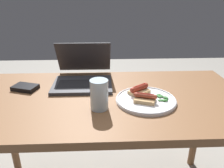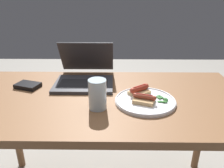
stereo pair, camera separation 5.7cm
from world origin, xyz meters
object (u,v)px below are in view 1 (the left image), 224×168
laptop (83,76)px  drinking_glass (99,95)px  plate (146,100)px  external_drive (25,87)px

laptop → drinking_glass: 0.31m
plate → external_drive: size_ratio=1.98×
laptop → plate: size_ratio=1.22×
laptop → external_drive: 0.31m
drinking_glass → external_drive: drinking_glass is taller
drinking_glass → laptop: bearing=107.8°
laptop → external_drive: (-0.30, -0.08, -0.03)m
laptop → plate: (0.32, -0.24, -0.03)m
external_drive → drinking_glass: bearing=-10.3°
drinking_glass → plate: bearing=14.5°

